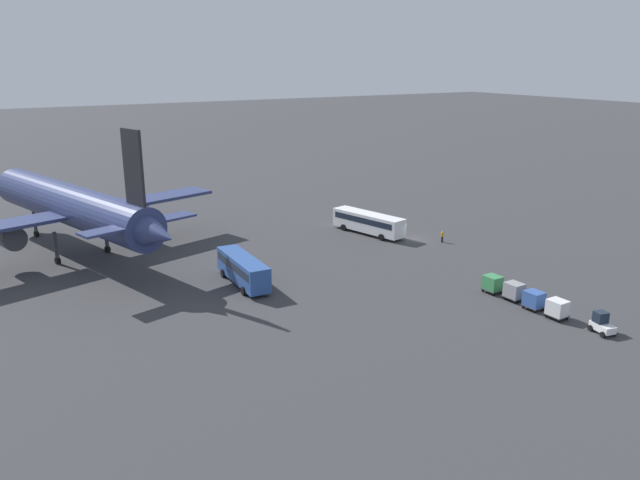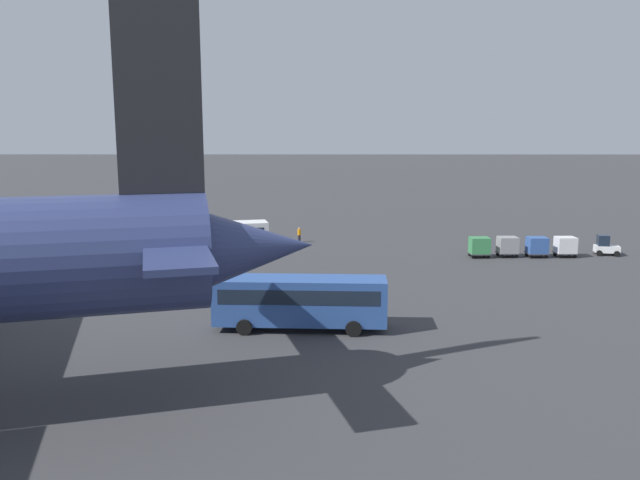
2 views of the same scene
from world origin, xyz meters
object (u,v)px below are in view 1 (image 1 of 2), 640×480
object	(u,v)px
worker_person	(442,236)
cargo_cart_blue	(534,299)
cargo_cart_grey	(514,290)
cargo_cart_green	(493,283)
cargo_cart_white	(557,308)
airplane	(73,206)
baggage_tug	(602,324)
shuttle_bus_far	(243,268)
shuttle_bus_near	(368,222)

from	to	relation	value
worker_person	cargo_cart_blue	world-z (taller)	cargo_cart_blue
cargo_cart_grey	cargo_cart_green	bearing A→B (deg)	6.30
cargo_cart_green	cargo_cart_white	bearing A→B (deg)	-178.06
cargo_cart_white	cargo_cart_blue	xyz separation A→B (m)	(2.94, 0.15, 0.00)
airplane	baggage_tug	size ratio (longest dim) A/B	17.91
airplane	shuttle_bus_far	world-z (taller)	airplane
worker_person	cargo_cart_white	bearing A→B (deg)	162.77
baggage_tug	cargo_cart_white	distance (m)	4.65
baggage_tug	cargo_cart_grey	bearing A→B (deg)	16.95
shuttle_bus_far	baggage_tug	xyz separation A→B (m)	(-30.66, -24.82, -1.07)
airplane	cargo_cart_white	bearing A→B (deg)	-156.73
airplane	worker_person	size ratio (longest dim) A/B	26.89
cargo_cart_white	cargo_cart_grey	size ratio (longest dim) A/B	1.00
cargo_cart_blue	cargo_cart_grey	distance (m)	2.94
airplane	cargo_cart_green	world-z (taller)	airplane
shuttle_bus_near	worker_person	size ratio (longest dim) A/B	7.39
shuttle_bus_near	cargo_cart_grey	bearing A→B (deg)	163.16
shuttle_bus_near	cargo_cart_blue	distance (m)	33.90
baggage_tug	cargo_cart_grey	world-z (taller)	baggage_tug
shuttle_bus_near	cargo_cart_white	size ratio (longest dim) A/B	6.24
cargo_cart_green	worker_person	bearing A→B (deg)	-25.31
cargo_cart_white	airplane	bearing A→B (deg)	39.03
airplane	cargo_cart_blue	bearing A→B (deg)	-155.05
worker_person	airplane	bearing A→B (deg)	66.69
worker_person	cargo_cart_grey	size ratio (longest dim) A/B	0.84
cargo_cart_grey	baggage_tug	bearing A→B (deg)	-174.59
airplane	cargo_cart_white	size ratio (longest dim) A/B	22.71
airplane	cargo_cart_grey	distance (m)	57.38
baggage_tug	cargo_cart_grey	xyz separation A→B (m)	(10.41, 0.99, 0.25)
shuttle_bus_far	baggage_tug	size ratio (longest dim) A/B	4.25
shuttle_bus_far	airplane	bearing A→B (deg)	36.90
shuttle_bus_far	baggage_tug	world-z (taller)	shuttle_bus_far
shuttle_bus_far	shuttle_bus_near	bearing A→B (deg)	-65.12
shuttle_bus_far	cargo_cart_white	world-z (taller)	shuttle_bus_far
baggage_tug	cargo_cart_blue	bearing A→B (deg)	20.37
airplane	cargo_cart_white	xyz separation A→B (m)	(-47.78, -38.74, -5.77)
shuttle_bus_far	cargo_cart_blue	distance (m)	33.14
shuttle_bus_near	baggage_tug	distance (m)	41.32
cargo_cart_green	cargo_cart_grey	bearing A→B (deg)	-173.70
airplane	shuttle_bus_near	xyz separation A→B (m)	(-11.01, -40.54, -5.04)
airplane	worker_person	world-z (taller)	airplane
airplane	shuttle_bus_far	bearing A→B (deg)	-161.18
cargo_cart_white	cargo_cart_grey	bearing A→B (deg)	-0.25
cargo_cart_blue	airplane	bearing A→B (deg)	40.71
airplane	baggage_tug	xyz separation A→B (m)	(-52.31, -39.75, -6.02)
cargo_cart_white	cargo_cart_blue	world-z (taller)	same
worker_person	cargo_cart_grey	world-z (taller)	cargo_cart_grey
airplane	cargo_cart_grey	bearing A→B (deg)	-152.99
airplane	worker_person	bearing A→B (deg)	-129.07
shuttle_bus_near	baggage_tug	world-z (taller)	shuttle_bus_near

